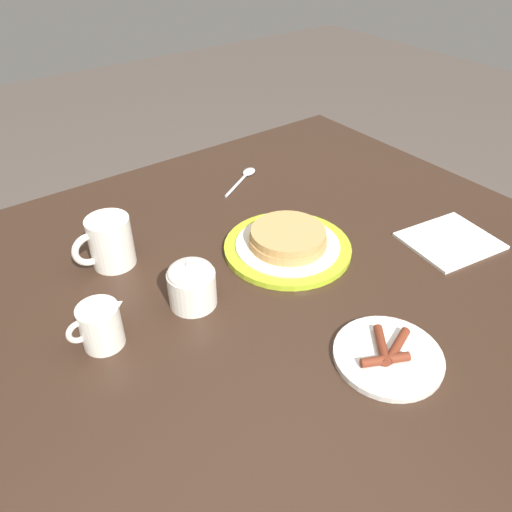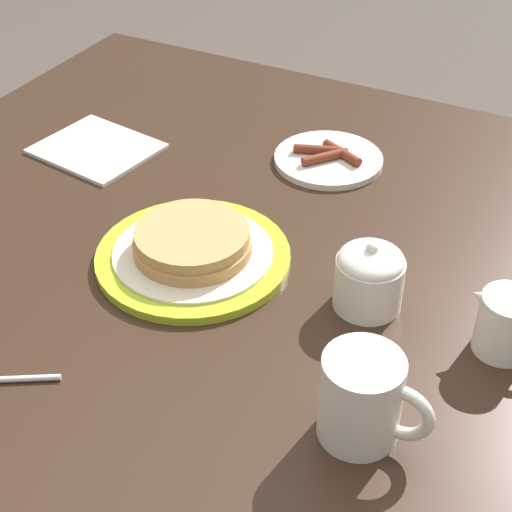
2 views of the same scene
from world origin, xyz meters
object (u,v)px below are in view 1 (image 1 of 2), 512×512
object	(u,v)px
spoon	(245,176)
side_plate_bacon	(388,355)
sugar_bowl	(192,284)
coffee_mug	(109,242)
creamer_pitcher	(101,325)
pancake_plate	(288,243)
napkin	(450,241)

from	to	relation	value
spoon	side_plate_bacon	bearing A→B (deg)	74.67
side_plate_bacon	sugar_bowl	size ratio (longest dim) A/B	1.83
coffee_mug	spoon	xyz separation A→B (m)	(-0.40, -0.13, -0.05)
creamer_pitcher	spoon	size ratio (longest dim) A/B	0.69
coffee_mug	creamer_pitcher	distance (m)	0.21
pancake_plate	sugar_bowl	world-z (taller)	sugar_bowl
napkin	spoon	distance (m)	0.50
spoon	napkin	bearing A→B (deg)	109.92
creamer_pitcher	spoon	distance (m)	0.59
side_plate_bacon	sugar_bowl	distance (m)	0.33
side_plate_bacon	napkin	bearing A→B (deg)	-158.43
coffee_mug	sugar_bowl	xyz separation A→B (m)	(-0.06, 0.19, -0.01)
coffee_mug	napkin	bearing A→B (deg)	149.45
coffee_mug	spoon	world-z (taller)	coffee_mug
creamer_pitcher	pancake_plate	bearing A→B (deg)	-177.05
side_plate_bacon	sugar_bowl	bearing A→B (deg)	-58.93
napkin	spoon	world-z (taller)	spoon
pancake_plate	side_plate_bacon	bearing A→B (deg)	79.62
sugar_bowl	pancake_plate	bearing A→B (deg)	-174.44
sugar_bowl	spoon	xyz separation A→B (m)	(-0.34, -0.32, -0.04)
creamer_pitcher	napkin	distance (m)	0.69
side_plate_bacon	creamer_pitcher	xyz separation A→B (m)	(0.33, -0.29, 0.03)
pancake_plate	coffee_mug	xyz separation A→B (m)	(0.29, -0.16, 0.03)
napkin	spoon	bearing A→B (deg)	-70.08
pancake_plate	napkin	bearing A→B (deg)	148.27
side_plate_bacon	sugar_bowl	world-z (taller)	sugar_bowl
side_plate_bacon	spoon	distance (m)	0.63
side_plate_bacon	sugar_bowl	xyz separation A→B (m)	(0.17, -0.28, 0.04)
pancake_plate	napkin	size ratio (longest dim) A/B	1.30
spoon	coffee_mug	bearing A→B (deg)	18.40
coffee_mug	napkin	xyz separation A→B (m)	(-0.57, 0.34, -0.05)
pancake_plate	creamer_pitcher	xyz separation A→B (m)	(0.39, 0.02, 0.02)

